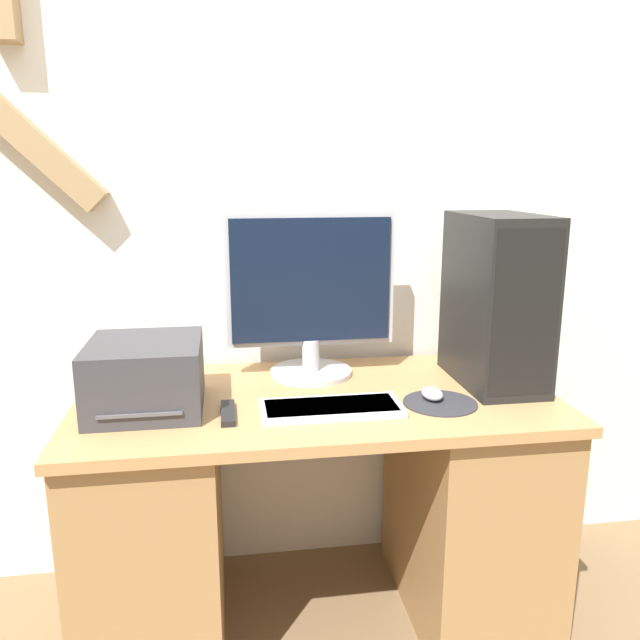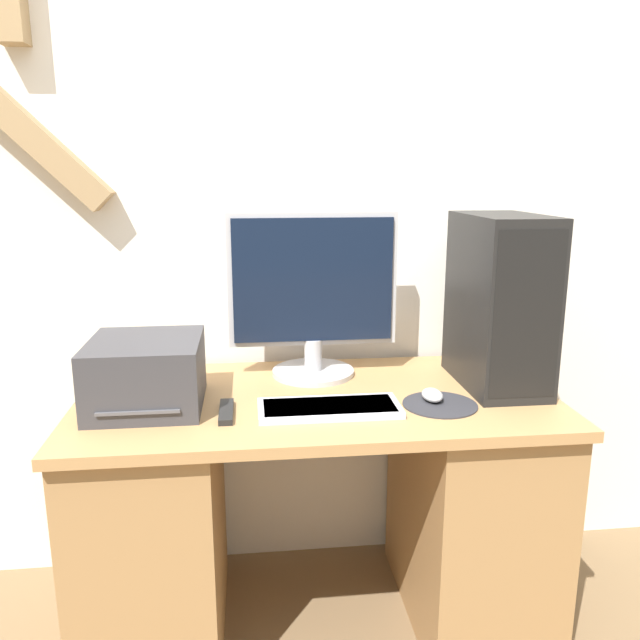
{
  "view_description": "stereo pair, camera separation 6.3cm",
  "coord_description": "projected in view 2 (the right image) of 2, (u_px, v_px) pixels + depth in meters",
  "views": [
    {
      "loc": [
        -0.25,
        -1.34,
        1.37
      ],
      "look_at": [
        0.01,
        0.34,
        0.97
      ],
      "focal_mm": 35.0,
      "sensor_mm": 36.0,
      "label": 1
    },
    {
      "loc": [
        -0.19,
        -1.34,
        1.37
      ],
      "look_at": [
        0.01,
        0.34,
        0.97
      ],
      "focal_mm": 35.0,
      "sensor_mm": 36.0,
      "label": 2
    }
  ],
  "objects": [
    {
      "name": "wall_back",
      "position": [
        298.0,
        176.0,
        2.03
      ],
      "size": [
        6.4,
        0.13,
        2.91
      ],
      "color": "white",
      "rests_on": "ground_plane"
    },
    {
      "name": "desk",
      "position": [
        317.0,
        508.0,
        1.88
      ],
      "size": [
        1.36,
        0.68,
        0.75
      ],
      "color": "tan",
      "rests_on": "ground_plane"
    },
    {
      "name": "monitor",
      "position": [
        313.0,
        292.0,
        1.92
      ],
      "size": [
        0.52,
        0.26,
        0.51
      ],
      "color": "#B7B7BC",
      "rests_on": "desk"
    },
    {
      "name": "keyboard",
      "position": [
        329.0,
        408.0,
        1.67
      ],
      "size": [
        0.38,
        0.16,
        0.02
      ],
      "color": "silver",
      "rests_on": "desk"
    },
    {
      "name": "mousepad",
      "position": [
        440.0,
        405.0,
        1.72
      ],
      "size": [
        0.21,
        0.21,
        0.0
      ],
      "color": "#2D2D33",
      "rests_on": "desk"
    },
    {
      "name": "mouse",
      "position": [
        432.0,
        395.0,
        1.74
      ],
      "size": [
        0.06,
        0.09,
        0.03
      ],
      "color": "silver",
      "rests_on": "mousepad"
    },
    {
      "name": "computer_tower",
      "position": [
        500.0,
        302.0,
        1.83
      ],
      "size": [
        0.21,
        0.38,
        0.51
      ],
      "color": "black",
      "rests_on": "desk"
    },
    {
      "name": "printer",
      "position": [
        146.0,
        374.0,
        1.69
      ],
      "size": [
        0.3,
        0.32,
        0.19
      ],
      "color": "#38383D",
      "rests_on": "desk"
    },
    {
      "name": "remote_control",
      "position": [
        226.0,
        412.0,
        1.65
      ],
      "size": [
        0.04,
        0.16,
        0.02
      ],
      "color": "black",
      "rests_on": "desk"
    }
  ]
}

